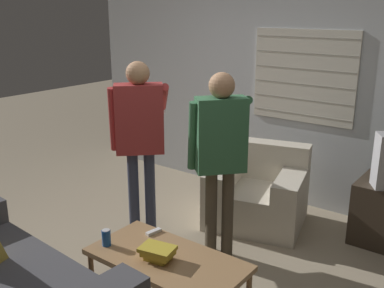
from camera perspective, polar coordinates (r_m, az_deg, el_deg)
ground_plane at (r=3.85m, az=-4.27°, el=-16.00°), size 16.00×16.00×0.00m
wall_back at (r=5.00m, az=11.10°, el=7.25°), size 5.20×0.08×2.55m
armchair_beige at (r=4.60m, az=8.38°, el=-6.14°), size 1.08×0.99×0.78m
coffee_table at (r=3.29m, az=-3.19°, el=-14.70°), size 1.14×0.58×0.40m
person_left_standing at (r=4.07m, az=-6.66°, el=1.95°), size 0.50×0.80×1.65m
person_right_standing at (r=3.64m, az=3.61°, el=-0.16°), size 0.51×0.79×1.62m
book_stack at (r=3.22m, az=-4.36°, el=-13.58°), size 0.27×0.21×0.10m
soda_can at (r=3.44m, az=-10.83°, el=-11.60°), size 0.07×0.07×0.13m
spare_remote at (r=3.58m, az=-4.90°, el=-11.05°), size 0.06×0.13×0.02m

